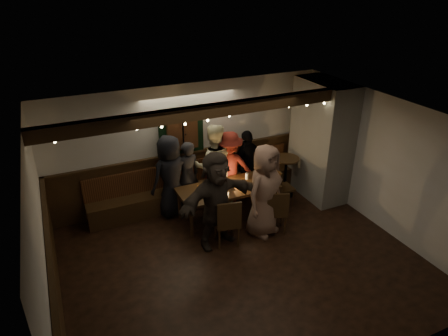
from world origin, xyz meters
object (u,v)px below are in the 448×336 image
chair_end (280,185)px  person_c (214,166)px  person_f (216,200)px  person_b (188,176)px  dining_table (228,190)px  person_g (265,191)px  chair_near_right (277,210)px  high_top (286,171)px  person_a (171,176)px  person_e (247,163)px  chair_near_left (228,221)px  person_d (229,167)px

chair_end → person_c: size_ratio=0.48×
person_f → person_b: bearing=80.1°
dining_table → person_g: size_ratio=1.09×
chair_near_right → high_top: size_ratio=1.01×
chair_near_right → chair_end: (0.60, 0.84, -0.02)m
person_a → chair_near_right: bearing=117.7°
dining_table → chair_end: 1.23m
chair_end → person_a: person_a is taller
chair_end → person_e: size_ratio=0.58×
chair_end → person_a: size_ratio=0.51×
person_b → person_a: bearing=-0.0°
dining_table → person_a: person_a is taller
person_f → person_g: person_f is taller
high_top → person_e: size_ratio=0.59×
high_top → person_b: 2.23m
person_e → person_g: person_g is taller
person_c → person_g: 1.46m
chair_near_left → person_c: (0.37, 1.50, 0.37)m
dining_table → high_top: bearing=12.9°
person_f → person_g: 0.95m
dining_table → person_g: (0.40, -0.74, 0.26)m
person_d → person_e: 0.52m
person_a → person_e: size_ratio=1.14×
chair_near_left → person_b: size_ratio=0.64×
chair_near_right → person_c: size_ratio=0.50×
person_b → chair_end: bearing=148.3°
dining_table → person_c: size_ratio=1.09×
person_c → person_a: bearing=15.2°
chair_end → person_b: person_b is taller
person_d → person_g: bearing=101.9°
dining_table → chair_near_right: 1.07m
person_g → dining_table: bearing=94.3°
person_b → person_c: size_ratio=0.83×
chair_near_right → person_a: 2.23m
high_top → person_g: size_ratio=0.49×
chair_end → person_g: (-0.82, -0.72, 0.42)m
dining_table → chair_near_left: size_ratio=2.05×
chair_near_right → person_b: person_b is taller
person_c → person_d: person_c is taller
chair_near_right → high_top: 1.56m
chair_near_left → person_f: size_ratio=0.53×
dining_table → chair_end: chair_end is taller
person_a → person_f: bearing=89.3°
chair_near_right → person_e: bearing=82.9°
chair_near_left → dining_table: bearing=64.7°
chair_end → person_c: 1.48m
person_e → person_a: bearing=-13.2°
high_top → person_a: (-2.58, 0.28, 0.30)m
person_c → person_g: bearing=122.6°
dining_table → person_e: size_ratio=1.31×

